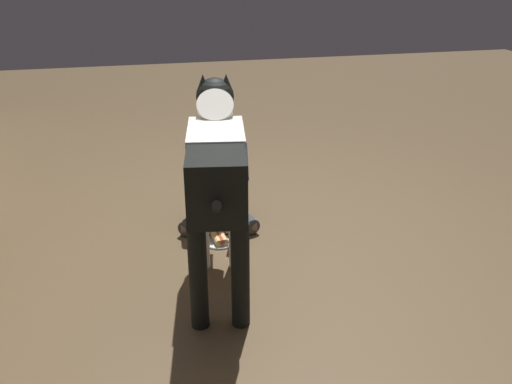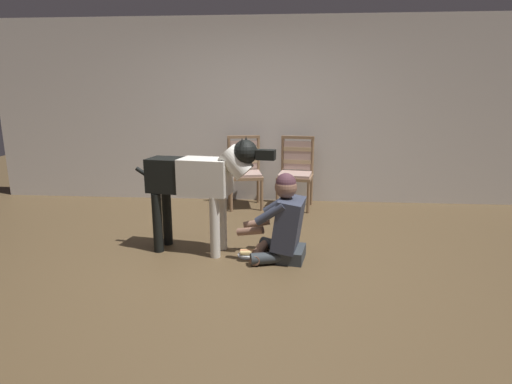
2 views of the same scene
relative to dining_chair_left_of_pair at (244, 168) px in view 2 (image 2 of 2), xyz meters
name	(u,v)px [view 2 (image 2 of 2)]	position (x,y,z in m)	size (l,w,h in m)	color
ground_plane	(241,269)	(0.20, -2.20, -0.54)	(13.62, 13.62, 0.00)	brown
back_wall	(261,112)	(0.20, 0.38, 0.76)	(7.87, 0.10, 2.60)	beige
dining_chair_left_of_pair	(244,168)	(0.00, 0.00, 0.00)	(0.54, 0.54, 0.98)	#806245
dining_chair_right_of_pair	(296,169)	(0.72, 0.00, 0.00)	(0.52, 0.52, 0.98)	#806245
person_sitting_on_floor	(283,225)	(0.58, -1.93, -0.20)	(0.68, 0.57, 0.85)	#30353A
large_dog	(200,180)	(-0.25, -1.80, 0.20)	(1.43, 0.43, 1.17)	silver
hot_dog_on_plate	(249,253)	(0.24, -1.88, -0.52)	(0.22, 0.22, 0.06)	silver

